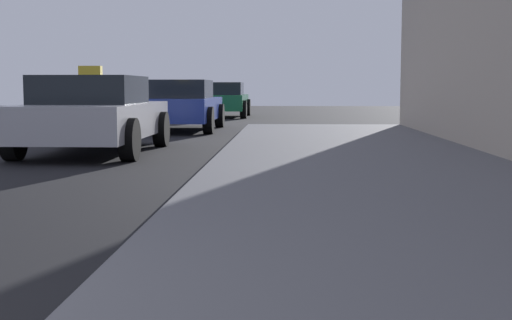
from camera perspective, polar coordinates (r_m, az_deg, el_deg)
car_silver at (r=12.02m, az=-12.86°, el=3.61°), size 1.95×4.15×1.43m
car_blue at (r=18.06m, az=-6.29°, el=4.42°), size 2.06×4.39×1.27m
car_green at (r=26.27m, az=-2.83°, el=4.87°), size 2.03×4.11×1.27m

